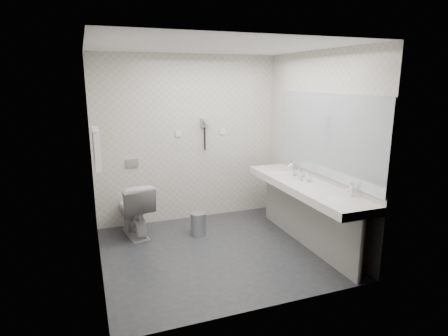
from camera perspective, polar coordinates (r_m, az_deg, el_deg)
name	(u,v)px	position (r m, az deg, el deg)	size (l,w,h in m)	color
floor	(217,252)	(4.91, -1.05, -12.54)	(2.80, 2.80, 0.00)	#292A2E
ceiling	(216,46)	(4.43, -1.20, 17.96)	(2.80, 2.80, 0.00)	silver
wall_back	(188,140)	(5.73, -5.46, 4.32)	(2.80, 2.80, 0.00)	beige
wall_front	(266,183)	(3.34, 6.32, -2.25)	(2.80, 2.80, 0.00)	beige
wall_left	(93,165)	(4.26, -19.17, 0.49)	(2.60, 2.60, 0.00)	beige
wall_right	(316,148)	(5.13, 13.80, 2.94)	(2.60, 2.60, 0.00)	beige
vanity_counter	(305,187)	(4.92, 12.16, -2.79)	(0.55, 2.20, 0.10)	silver
vanity_panel	(305,218)	(5.07, 12.16, -7.39)	(0.03, 2.15, 0.75)	gray
vanity_post_near	(361,251)	(4.32, 20.06, -11.67)	(0.06, 0.06, 0.75)	silver
vanity_post_far	(270,195)	(5.93, 7.02, -4.10)	(0.06, 0.06, 0.75)	silver
mirror	(325,135)	(4.93, 15.09, 4.81)	(0.02, 2.20, 1.05)	#B2BCC6
basin_near	(337,199)	(4.41, 16.72, -4.51)	(0.40, 0.31, 0.05)	silver
basin_far	(280,173)	(5.45, 8.52, -0.69)	(0.40, 0.31, 0.05)	silver
faucet_near	(352,189)	(4.50, 18.78, -3.10)	(0.04, 0.04, 0.15)	silver
faucet_far	(292,165)	(5.53, 10.33, 0.39)	(0.04, 0.04, 0.15)	silver
soap_bottle_a	(301,177)	(5.01, 11.57, -1.30)	(0.05, 0.05, 0.10)	white
soap_bottle_b	(309,178)	(5.00, 12.70, -1.45)	(0.07, 0.07, 0.09)	white
glass_left	(302,173)	(5.21, 11.74, -0.71)	(0.06, 0.06, 0.10)	silver
glass_right	(295,172)	(5.27, 10.64, -0.53)	(0.06, 0.06, 0.10)	silver
toilet	(134,209)	(5.41, -13.51, -6.06)	(0.43, 0.75, 0.76)	silver
flush_plate	(132,163)	(5.61, -13.75, 0.69)	(0.18, 0.02, 0.12)	#B2B5BA
pedal_bin	(198,224)	(5.36, -3.94, -8.49)	(0.22, 0.22, 0.31)	#B2B5BA
bin_lid	(198,213)	(5.30, -3.96, -6.88)	(0.22, 0.22, 0.01)	#B2B5BA
towel_rail	(94,130)	(4.75, -19.05, 5.45)	(0.02, 0.02, 0.62)	silver
towel_near	(97,150)	(4.65, -18.67, 2.57)	(0.07, 0.24, 0.48)	white
towel_far	(96,146)	(4.93, -18.80, 3.13)	(0.07, 0.24, 0.48)	white
dryer_cradle	(204,123)	(5.74, -3.01, 6.89)	(0.10, 0.04, 0.14)	#97989D
dryer_barrel	(206,121)	(5.67, -2.79, 7.12)	(0.08, 0.08, 0.14)	#97989D
dryer_cord	(205,139)	(5.76, -2.93, 4.40)	(0.02, 0.02, 0.35)	black
switch_plate_a	(178,134)	(5.67, -6.92, 5.20)	(0.09, 0.02, 0.09)	silver
switch_plate_b	(222,131)	(5.87, -0.24, 5.58)	(0.09, 0.02, 0.09)	silver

